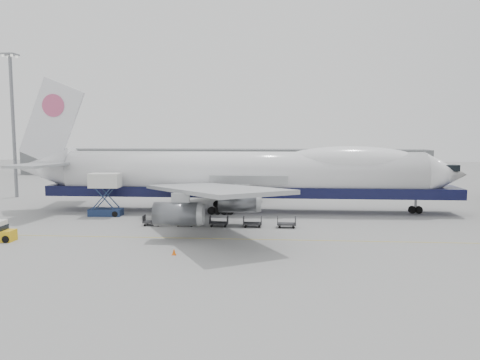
{
  "coord_description": "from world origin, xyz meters",
  "views": [
    {
      "loc": [
        4.78,
        -56.54,
        11.91
      ],
      "look_at": [
        -0.02,
        6.0,
        5.32
      ],
      "focal_mm": 35.0,
      "sensor_mm": 36.0,
      "label": 1
    }
  ],
  "objects": [
    {
      "name": "dolly_0",
      "position": [
        -10.71,
        0.66,
        0.53
      ],
      "size": [
        2.3,
        1.35,
        1.3
      ],
      "color": "#2D2D30",
      "rests_on": "ground"
    },
    {
      "name": "dolly_2",
      "position": [
        -2.27,
        0.66,
        0.53
      ],
      "size": [
        2.3,
        1.35,
        1.3
      ],
      "color": "#2D2D30",
      "rests_on": "ground"
    },
    {
      "name": "dolly_4",
      "position": [
        6.16,
        0.66,
        0.53
      ],
      "size": [
        2.3,
        1.35,
        1.3
      ],
      "color": "#2D2D30",
      "rests_on": "ground"
    },
    {
      "name": "catering_truck",
      "position": [
        -19.1,
        6.97,
        3.43
      ],
      "size": [
        4.61,
        3.28,
        6.0
      ],
      "rotation": [
        0.0,
        0.0,
        0.03
      ],
      "color": "navy",
      "rests_on": "ground"
    },
    {
      "name": "floodlight_mast",
      "position": [
        -42.0,
        24.0,
        14.27
      ],
      "size": [
        2.4,
        2.4,
        25.43
      ],
      "color": "slate",
      "rests_on": "ground"
    },
    {
      "name": "traffic_cone",
      "position": [
        -4.96,
        -13.05,
        0.3
      ],
      "size": [
        0.43,
        0.43,
        0.63
      ],
      "rotation": [
        0.0,
        0.0,
        -0.2
      ],
      "color": "#F4600C",
      "rests_on": "ground"
    },
    {
      "name": "dolly_3",
      "position": [
        1.94,
        0.66,
        0.53
      ],
      "size": [
        2.3,
        1.35,
        1.3
      ],
      "color": "#2D2D30",
      "rests_on": "ground"
    },
    {
      "name": "ground",
      "position": [
        0.0,
        0.0,
        0.0
      ],
      "size": [
        260.0,
        260.0,
        0.0
      ],
      "primitive_type": "plane",
      "color": "gray",
      "rests_on": "ground"
    },
    {
      "name": "hangar",
      "position": [
        -10.0,
        70.0,
        3.5
      ],
      "size": [
        110.0,
        8.0,
        7.0
      ],
      "primitive_type": "cube",
      "color": "slate",
      "rests_on": "ground"
    },
    {
      "name": "dolly_1",
      "position": [
        -6.49,
        0.66,
        0.53
      ],
      "size": [
        2.3,
        1.35,
        1.3
      ],
      "color": "#2D2D30",
      "rests_on": "ground"
    },
    {
      "name": "apron_line",
      "position": [
        0.0,
        -6.0,
        0.01
      ],
      "size": [
        60.0,
        0.15,
        0.01
      ],
      "primitive_type": "cube",
      "color": "gold",
      "rests_on": "ground"
    },
    {
      "name": "airliner",
      "position": [
        0.64,
        12.0,
        5.62
      ],
      "size": [
        67.0,
        55.3,
        19.98
      ],
      "color": "white",
      "rests_on": "ground"
    }
  ]
}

